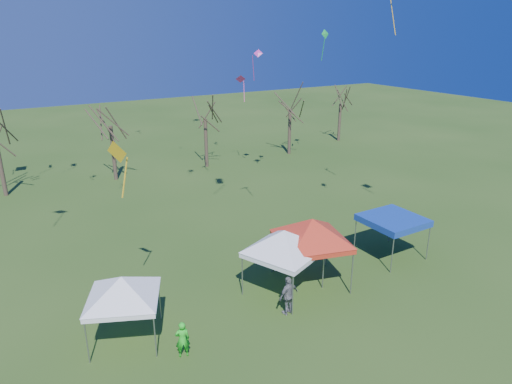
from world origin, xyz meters
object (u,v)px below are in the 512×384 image
tree_4 (290,95)px  tent_blue (393,220)px  tree_3 (205,101)px  tent_white_west (122,281)px  tree_5 (341,90)px  person_grey (288,295)px  tent_red (312,223)px  tree_2 (108,106)px  person_green (182,339)px  tent_white_mid (284,235)px

tree_4 → tent_blue: tree_4 is taller
tree_3 → tent_white_west: tree_3 is taller
tree_5 → person_grey: 35.64m
tree_3 → person_grey: 24.95m
tent_red → person_grey: size_ratio=2.38×
tree_2 → person_grey: bearing=-86.1°
person_green → tent_blue: bearing=-156.9°
person_green → tent_red: bearing=-151.2°
tent_white_west → person_green: size_ratio=2.32×
tent_blue → person_green: bearing=-171.5°
tree_2 → tent_white_mid: tree_2 is taller
person_grey → tree_2: bearing=-96.7°
tree_2 → tent_red: (4.09, -22.14, -3.03)m
tree_5 → tent_red: (-22.00, -23.82, -2.47)m
tent_white_west → person_grey: 7.24m
tree_2 → person_grey: (1.63, -23.79, -5.36)m
tent_blue → tent_red: bearing=-179.5°
tent_red → person_grey: (-2.45, -1.66, -2.33)m
tree_2 → tent_white_mid: bearing=-83.7°
tent_white_west → tent_blue: (14.89, -0.15, -0.57)m
tree_2 → tree_4: (17.72, -0.38, -0.23)m
tent_white_west → tent_blue: 14.90m
tree_5 → tent_white_west: tree_5 is taller
tent_white_west → person_green: tent_white_west is taller
tent_white_mid → tree_2: bearing=96.3°
tree_4 → tent_white_mid: size_ratio=1.98×
tree_5 → tent_white_mid: (-23.63, -23.83, -2.68)m
tent_red → tree_5: bearing=47.3°
tree_5 → person_green: tree_5 is taller
tent_blue → person_grey: (-8.12, -1.71, -1.24)m
tree_2 → person_green: (-3.53, -24.08, -5.52)m
person_grey → person_green: (-5.17, -0.28, -0.16)m
tent_white_mid → tree_5: bearing=45.2°
tent_blue → person_grey: bearing=-168.1°
tree_5 → person_green: size_ratio=4.84×
tree_4 → tent_white_west: bearing=-136.7°
tree_3 → tent_red: tree_3 is taller
tree_2 → person_grey: 24.44m
tree_5 → tent_blue: bearing=-124.5°
tree_5 → person_grey: (-24.45, -25.48, -4.80)m
tent_blue → person_grey: tent_blue is taller
person_grey → tent_red: bearing=-156.7°
tree_2 → tent_white_west: tree_2 is taller
tree_4 → person_green: tree_4 is taller
tree_2 → tree_5: 26.15m
person_grey → tree_4: bearing=-135.2°
tent_white_mid → tree_3: bearing=74.8°
tent_white_west → tent_red: bearing=-1.2°
tent_white_mid → person_grey: size_ratio=2.14×
tree_5 → person_green: 39.57m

